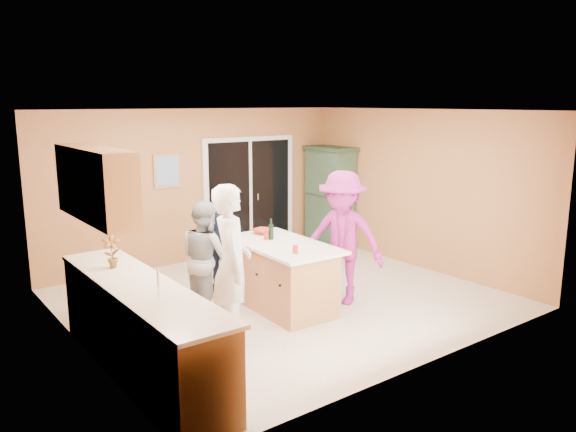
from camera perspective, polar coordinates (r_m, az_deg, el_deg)
floor at (r=7.96m, az=-0.44°, el=-8.39°), size 5.50×5.50×0.00m
ceiling at (r=7.48m, az=-0.47°, el=10.68°), size 5.50×5.00×0.10m
wall_back at (r=9.71m, az=-9.23°, el=3.03°), size 5.50×0.10×2.60m
wall_front at (r=5.83m, az=14.26°, el=-2.83°), size 5.50×0.10×2.60m
wall_left at (r=6.42m, az=-20.68°, el=-1.93°), size 0.10×5.00×2.60m
wall_right at (r=9.48m, az=13.09°, el=2.67°), size 0.10×5.00×2.60m
left_cabinet_run at (r=5.81m, az=-14.18°, el=-11.60°), size 0.65×3.05×1.24m
upper_cabinets at (r=6.17m, az=-18.98°, el=3.12°), size 0.35×1.60×0.75m
sliding_door at (r=10.24m, az=-3.88°, el=2.17°), size 1.90×0.07×2.10m
framed_picture at (r=9.41m, az=-12.20°, el=4.50°), size 0.46×0.04×0.56m
kitchen_island at (r=7.50m, az=-0.59°, el=-6.28°), size 0.98×1.73×0.89m
green_hutch at (r=10.67m, az=4.30°, el=1.85°), size 0.54×1.03×1.89m
woman_white at (r=6.36m, az=-5.73°, el=-4.92°), size 0.69×0.79×1.83m
woman_grey at (r=7.24m, az=-8.35°, el=-4.28°), size 0.61×0.76×1.51m
woman_navy at (r=8.14m, az=-6.83°, el=-2.52°), size 0.89×0.41×1.49m
woman_magenta at (r=7.61m, az=5.51°, el=-2.23°), size 1.14×1.35×1.82m
serving_bowl at (r=7.89m, az=-2.59°, el=-1.56°), size 0.35×0.35×0.07m
tulip_vase at (r=6.36m, az=-17.48°, el=-3.47°), size 0.23×0.20×0.36m
tumbler_near at (r=6.87m, az=0.76°, el=-3.40°), size 0.09×0.09×0.10m
tumbler_far at (r=7.54m, az=-2.23°, el=-2.04°), size 0.08×0.08×0.10m
wine_bottle at (r=7.54m, az=-1.73°, el=-1.56°), size 0.07×0.07×0.28m
white_plate at (r=7.93m, az=-2.22°, el=-1.68°), size 0.27×0.27×0.01m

